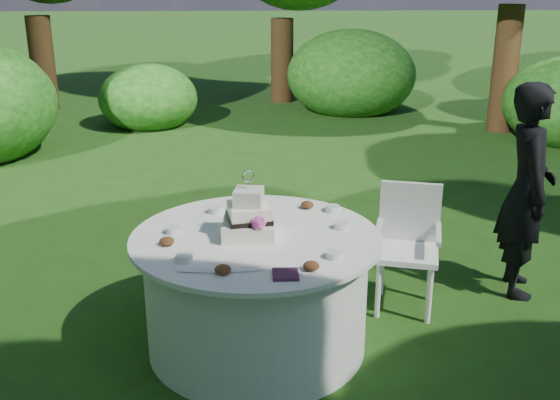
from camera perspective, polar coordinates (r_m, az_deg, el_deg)
The scene contains 9 objects.
ground at distance 4.41m, azimuth -2.00°, elevation -12.40°, with size 80.00×80.00×0.00m, color #203D10.
napkins at distance 3.53m, azimuth 0.48°, elevation -6.49°, with size 0.14×0.14×0.02m, color #461E3B.
feather_plume at distance 3.60m, azimuth -5.17°, elevation -6.08°, with size 0.48×0.07×0.01m, color white.
guest at distance 5.12m, azimuth 20.71°, elevation 0.76°, with size 0.58×0.38×1.60m, color black.
table at distance 4.22m, azimuth -2.06°, elevation -7.90°, with size 1.56×1.56×0.77m.
cake at distance 4.01m, azimuth -2.70°, elevation -1.65°, with size 0.33×0.34×0.43m.
chair at distance 4.76m, azimuth 11.07°, elevation -3.25°, with size 0.54×0.53×0.90m.
votives at distance 4.09m, azimuth -1.35°, elevation -2.60°, with size 1.16×0.89×0.04m.
petal_cups at distance 3.89m, azimuth -2.31°, elevation -3.73°, with size 0.98×1.11×0.05m.
Camera 1 is at (-0.00, -3.76, 2.31)m, focal length 42.00 mm.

